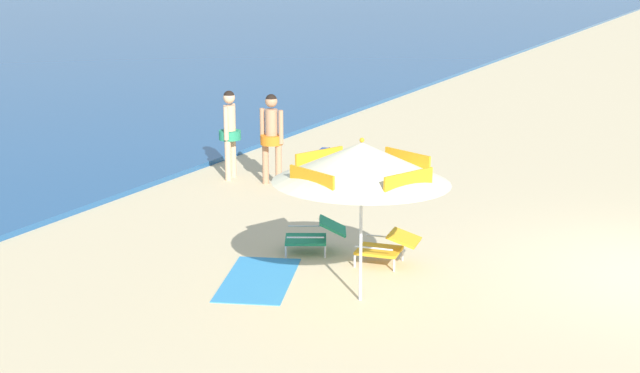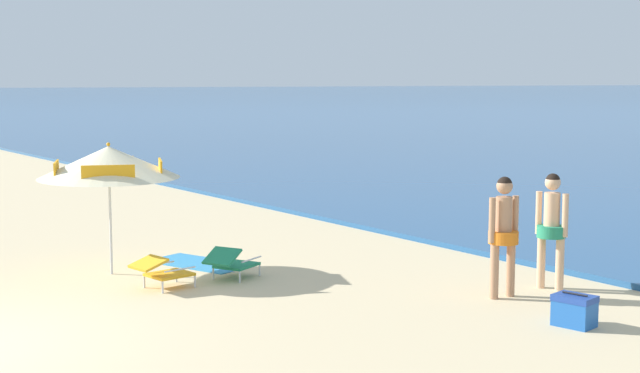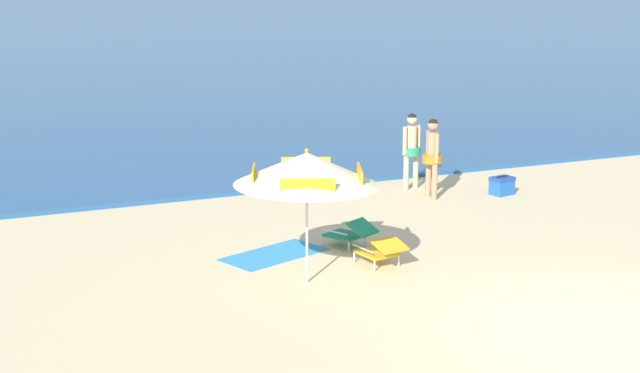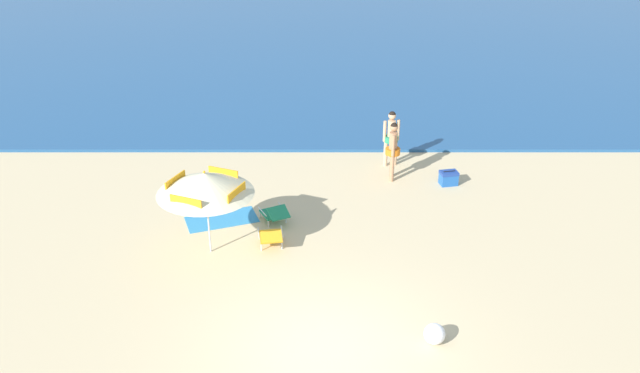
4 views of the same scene
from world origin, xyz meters
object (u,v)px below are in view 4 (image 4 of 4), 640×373
Objects in this scene: person_standing_near_shore at (394,147)px; beach_umbrella_striped_main at (206,183)px; cooler_box at (450,178)px; beach_towel at (223,219)px; person_standing_beside at (392,135)px; lounge_chair_beside_umbrella at (276,213)px; lounge_chair_under_umbrella at (272,236)px; beach_ball at (436,334)px.

beach_umbrella_striped_main is at bearing -139.59° from person_standing_near_shore.
cooler_box is 6.54m from beach_towel.
beach_umbrella_striped_main is 2.36m from beach_towel.
cooler_box is (1.59, -0.37, -0.80)m from person_standing_near_shore.
person_standing_beside is at bearing 46.29° from beach_umbrella_striped_main.
beach_umbrella_striped_main is 1.72× the size of person_standing_near_shore.
lounge_chair_beside_umbrella is 1.42m from beach_towel.
beach_umbrella_striped_main reaches higher than person_standing_near_shore.
beach_umbrella_striped_main is at bearing -171.05° from lounge_chair_under_umbrella.
beach_towel is at bearing 136.12° from lounge_chair_under_umbrella.
lounge_chair_under_umbrella is 1.91m from beach_towel.
lounge_chair_beside_umbrella is 2.47× the size of beach_ball.
lounge_chair_beside_umbrella reaches higher than lounge_chair_under_umbrella.
person_standing_beside is at bearing 87.34° from person_standing_near_shore.
beach_umbrella_striped_main reaches higher than lounge_chair_beside_umbrella.
person_standing_beside is 5.85m from beach_towel.
beach_umbrella_striped_main is 6.01m from beach_ball.
beach_towel is (-6.21, -2.06, -0.20)m from cooler_box.
lounge_chair_beside_umbrella reaches higher than cooler_box.
lounge_chair_beside_umbrella is at bearing 43.97° from beach_umbrella_striped_main.
lounge_chair_beside_umbrella is at bearing -155.32° from cooler_box.
lounge_chair_beside_umbrella is 5.74m from beach_ball.
beach_ball is at bearing -46.23° from lounge_chair_under_umbrella.
lounge_chair_under_umbrella reaches higher than beach_towel.
person_standing_near_shore is 4.18× the size of beach_ball.
beach_towel is at bearing 134.43° from beach_ball.
person_standing_beside is (3.28, 3.54, 0.73)m from lounge_chair_beside_umbrella.
person_standing_beside is (4.71, 4.93, -0.80)m from beach_umbrella_striped_main.
lounge_chair_beside_umbrella is 5.31m from cooler_box.
lounge_chair_beside_umbrella reaches higher than beach_ball.
beach_umbrella_striped_main is at bearing 145.48° from beach_ball.
lounge_chair_beside_umbrella is at bearing 88.98° from lounge_chair_under_umbrella.
lounge_chair_under_umbrella is 0.54× the size of person_standing_near_shore.
beach_ball is 6.75m from beach_towel.
beach_towel is at bearing -143.96° from person_standing_beside.
lounge_chair_beside_umbrella is 0.59× the size of person_standing_near_shore.
beach_towel is at bearing -152.18° from person_standing_near_shore.
person_standing_near_shore is at bearing 27.82° from beach_towel.
person_standing_beside is (3.30, 4.71, 0.72)m from lounge_chair_under_umbrella.
lounge_chair_under_umbrella is 1.68× the size of cooler_box.
beach_umbrella_striped_main reaches higher than lounge_chair_under_umbrella.
person_standing_near_shore is 5.32m from beach_towel.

